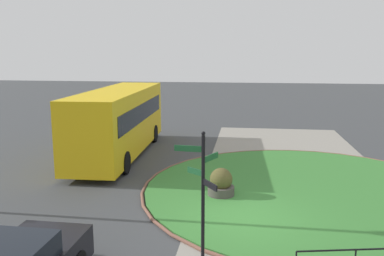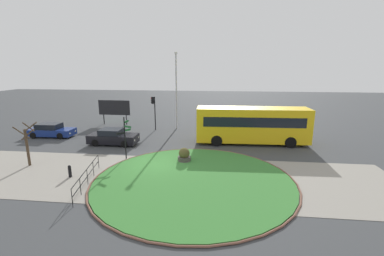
{
  "view_description": "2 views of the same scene",
  "coord_description": "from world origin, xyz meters",
  "views": [
    {
      "loc": [
        -12.08,
        -0.07,
        5.21
      ],
      "look_at": [
        1.84,
        1.83,
        2.59
      ],
      "focal_mm": 37.91,
      "sensor_mm": 36.0,
      "label": 1
    },
    {
      "loc": [
        4.68,
        -17.8,
        7.04
      ],
      "look_at": [
        2.58,
        1.15,
        2.56
      ],
      "focal_mm": 24.55,
      "sensor_mm": 36.0,
      "label": 2
    }
  ],
  "objects": [
    {
      "name": "planter_near_signpost",
      "position": [
        2.03,
        0.78,
        0.49
      ],
      "size": [
        0.97,
        0.97,
        1.1
      ],
      "color": "#47423D",
      "rests_on": "ground"
    },
    {
      "name": "grass_island",
      "position": [
        3.08,
        -2.5,
        0.05
      ],
      "size": [
        12.46,
        12.46,
        0.1
      ],
      "primitive_type": "cylinder",
      "color": "#387A33",
      "rests_on": "ground"
    },
    {
      "name": "grass_kerb_ring",
      "position": [
        3.08,
        -2.5,
        0.06
      ],
      "size": [
        12.77,
        12.77,
        0.11
      ],
      "primitive_type": "torus",
      "color": "brown",
      "rests_on": "ground"
    },
    {
      "name": "signpost_directional",
      "position": [
        -2.56,
        0.97,
        1.95
      ],
      "size": [
        1.19,
        1.12,
        3.35
      ],
      "color": "black",
      "rests_on": "ground"
    },
    {
      "name": "sidewalk_paving",
      "position": [
        0.0,
        -2.17,
        0.01
      ],
      "size": [
        32.0,
        7.66,
        0.02
      ],
      "primitive_type": "cube",
      "color": "gray",
      "rests_on": "ground"
    },
    {
      "name": "bus_yellow",
      "position": [
        7.6,
        6.35,
        1.8
      ],
      "size": [
        10.26,
        2.78,
        3.37
      ],
      "rotation": [
        0.0,
        0.0,
        0.03
      ],
      "color": "yellow",
      "rests_on": "ground"
    },
    {
      "name": "ground",
      "position": [
        0.0,
        0.0,
        0.0
      ],
      "size": [
        120.0,
        120.0,
        0.0
      ],
      "primitive_type": "plane",
      "color": "#3D3F42"
    }
  ]
}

